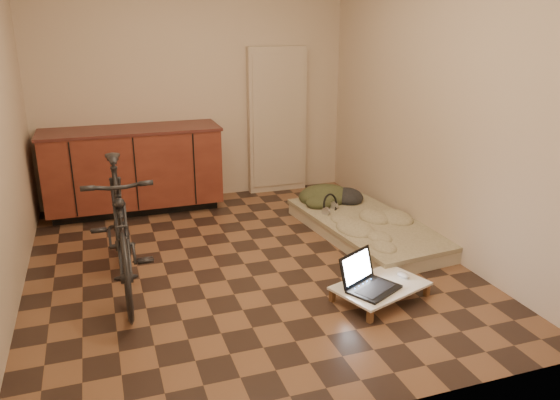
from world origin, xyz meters
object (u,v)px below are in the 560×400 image
object	(u,v)px
bicycle	(120,221)
futon	(367,228)
lap_desk	(380,286)
laptop	(368,282)

from	to	relation	value
bicycle	futon	xyz separation A→B (m)	(2.29, 0.35, -0.48)
futon	lap_desk	xyz separation A→B (m)	(-0.50, -1.16, 0.02)
bicycle	futon	bearing A→B (deg)	9.23
laptop	futon	bearing A→B (deg)	34.52
futon	lap_desk	distance (m)	1.26
bicycle	lap_desk	bearing A→B (deg)	-23.84
bicycle	lap_desk	world-z (taller)	bicycle
bicycle	laptop	distance (m)	1.91
bicycle	laptop	xyz separation A→B (m)	(1.68, -0.82, -0.39)
lap_desk	laptop	size ratio (longest dim) A/B	1.66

